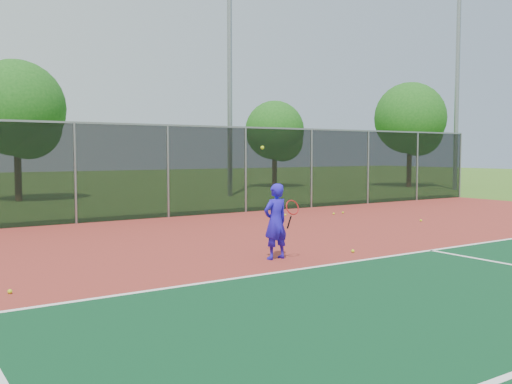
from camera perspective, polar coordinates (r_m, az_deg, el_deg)
ground at (r=9.59m, az=23.44°, el=-9.25°), size 120.00×120.00×0.00m
court_apron at (r=10.77m, az=14.42°, el=-7.55°), size 30.00×20.00×0.02m
fence_back at (r=18.78m, az=-8.80°, el=2.19°), size 30.00×0.06×3.03m
tennis_player at (r=11.31m, az=1.98°, el=-2.94°), size 0.59×0.61×2.25m
practice_ball_0 at (r=19.03m, az=2.95°, el=-2.30°), size 0.07×0.07×0.07m
practice_ball_1 at (r=18.18m, az=16.16°, el=-2.75°), size 0.07×0.07×0.07m
practice_ball_2 at (r=19.60m, az=7.78°, el=-2.15°), size 0.07×0.07×0.07m
practice_ball_4 at (r=9.44m, az=-23.40°, el=-9.12°), size 0.07×0.07×0.07m
practice_ball_5 at (r=19.99m, az=8.69°, el=-2.04°), size 0.07×0.07×0.07m
practice_ball_6 at (r=12.29m, az=9.66°, el=-5.84°), size 0.07×0.07×0.07m
floodlight_n at (r=28.28m, az=-2.66°, el=14.32°), size 0.90×0.40×12.86m
floodlight_ne at (r=34.87m, az=19.52°, el=12.13°), size 0.90×0.40×12.86m
tree_back_left at (r=26.98m, az=-22.62°, el=7.34°), size 4.19×4.19×6.15m
tree_back_mid at (r=35.00m, az=2.07°, el=5.91°), size 3.60×3.60×5.28m
tree_back_right at (r=36.46m, az=15.33°, el=6.82°), size 4.37×4.37×6.42m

